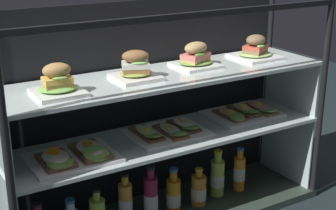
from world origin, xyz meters
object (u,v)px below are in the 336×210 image
at_px(open_sandwich_tray_near_left_corner, 74,156).
at_px(open_sandwich_tray_center, 245,112).
at_px(plated_roll_sandwich_far_right, 255,50).
at_px(plated_roll_sandwich_right_of_center, 136,68).
at_px(juice_bottle_front_right_end, 174,195).
at_px(juice_bottle_front_fourth, 217,177).
at_px(juice_bottle_front_left_end, 199,190).
at_px(juice_bottle_front_middle, 151,197).
at_px(plated_roll_sandwich_mid_right, 58,84).
at_px(open_sandwich_tray_far_right, 168,131).
at_px(plated_roll_sandwich_mid_left, 196,57).
at_px(juice_bottle_back_left, 240,173).
at_px(juice_bottle_tucked_behind, 126,203).

distance_m(open_sandwich_tray_near_left_corner, open_sandwich_tray_center, 0.90).
bearing_deg(plated_roll_sandwich_far_right, plated_roll_sandwich_right_of_center, -177.30).
relative_size(open_sandwich_tray_near_left_corner, juice_bottle_front_right_end, 1.59).
height_order(open_sandwich_tray_near_left_corner, juice_bottle_front_fourth, open_sandwich_tray_near_left_corner).
height_order(juice_bottle_front_right_end, juice_bottle_front_left_end, juice_bottle_front_right_end).
xyz_separation_m(open_sandwich_tray_center, juice_bottle_front_middle, (-0.54, -0.03, -0.30)).
bearing_deg(plated_roll_sandwich_mid_right, plated_roll_sandwich_right_of_center, 6.81).
bearing_deg(open_sandwich_tray_far_right, plated_roll_sandwich_mid_left, 13.41).
distance_m(juice_bottle_front_fourth, juice_bottle_back_left, 0.13).
distance_m(plated_roll_sandwich_right_of_center, plated_roll_sandwich_mid_left, 0.32).
height_order(plated_roll_sandwich_right_of_center, juice_bottle_front_left_end, plated_roll_sandwich_right_of_center).
distance_m(juice_bottle_tucked_behind, juice_bottle_front_middle, 0.12).
bearing_deg(plated_roll_sandwich_mid_left, plated_roll_sandwich_mid_right, -173.01).
distance_m(open_sandwich_tray_far_right, juice_bottle_front_middle, 0.31).
xyz_separation_m(juice_bottle_tucked_behind, juice_bottle_front_right_end, (0.24, -0.01, -0.02)).
height_order(plated_roll_sandwich_far_right, juice_bottle_front_left_end, plated_roll_sandwich_far_right).
bearing_deg(juice_bottle_front_fourth, juice_bottle_front_left_end, -167.88).
relative_size(plated_roll_sandwich_right_of_center, juice_bottle_front_left_end, 0.96).
relative_size(plated_roll_sandwich_mid_right, juice_bottle_front_right_end, 0.84).
distance_m(plated_roll_sandwich_right_of_center, open_sandwich_tray_center, 0.67).
bearing_deg(plated_roll_sandwich_far_right, plated_roll_sandwich_mid_right, -175.88).
bearing_deg(plated_roll_sandwich_far_right, open_sandwich_tray_near_left_corner, -175.66).
distance_m(open_sandwich_tray_near_left_corner, juice_bottle_front_right_end, 0.58).
bearing_deg(plated_roll_sandwich_far_right, open_sandwich_tray_center, -167.06).
bearing_deg(open_sandwich_tray_far_right, open_sandwich_tray_near_left_corner, -174.69).
bearing_deg(juice_bottle_front_left_end, plated_roll_sandwich_mid_right, -177.70).
bearing_deg(juice_bottle_front_middle, juice_bottle_back_left, 0.38).
bearing_deg(juice_bottle_front_middle, open_sandwich_tray_near_left_corner, -174.78).
distance_m(juice_bottle_front_middle, juice_bottle_back_left, 0.51).
height_order(plated_roll_sandwich_far_right, juice_bottle_tucked_behind, plated_roll_sandwich_far_right).
height_order(plated_roll_sandwich_mid_left, juice_bottle_back_left, plated_roll_sandwich_mid_left).
bearing_deg(open_sandwich_tray_far_right, juice_bottle_tucked_behind, 177.69).
height_order(open_sandwich_tray_center, juice_bottle_front_right_end, open_sandwich_tray_center).
bearing_deg(juice_bottle_back_left, open_sandwich_tray_near_left_corner, -177.62).
bearing_deg(open_sandwich_tray_center, juice_bottle_front_middle, -177.17).
bearing_deg(juice_bottle_tucked_behind, plated_roll_sandwich_mid_right, -169.96).
bearing_deg(open_sandwich_tray_near_left_corner, plated_roll_sandwich_mid_right, 179.39).
xyz_separation_m(plated_roll_sandwich_right_of_center, plated_roll_sandwich_mid_left, (0.32, 0.04, -0.00)).
relative_size(open_sandwich_tray_far_right, juice_bottle_tucked_behind, 1.40).
bearing_deg(juice_bottle_front_right_end, plated_roll_sandwich_mid_left, 18.10).
bearing_deg(plated_roll_sandwich_mid_left, juice_bottle_front_right_end, -161.90).
distance_m(plated_roll_sandwich_mid_right, plated_roll_sandwich_mid_left, 0.67).
xyz_separation_m(open_sandwich_tray_near_left_corner, juice_bottle_front_left_end, (0.61, 0.03, -0.33)).
relative_size(plated_roll_sandwich_far_right, open_sandwich_tray_center, 0.60).
relative_size(plated_roll_sandwich_far_right, juice_bottle_front_right_end, 0.95).
bearing_deg(open_sandwich_tray_far_right, plated_roll_sandwich_mid_right, -175.21).
bearing_deg(juice_bottle_front_right_end, open_sandwich_tray_far_right, 168.86).
bearing_deg(open_sandwich_tray_near_left_corner, juice_bottle_tucked_behind, 11.95).
relative_size(plated_roll_sandwich_far_right, open_sandwich_tray_far_right, 0.60).
bearing_deg(juice_bottle_back_left, plated_roll_sandwich_far_right, 22.54).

